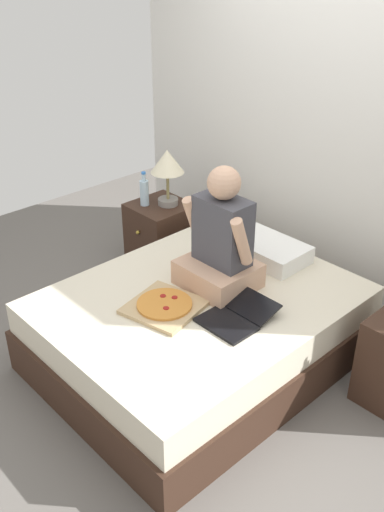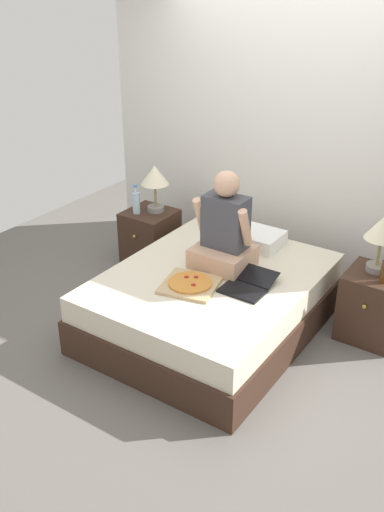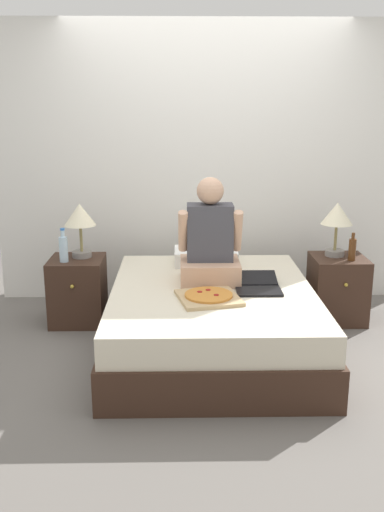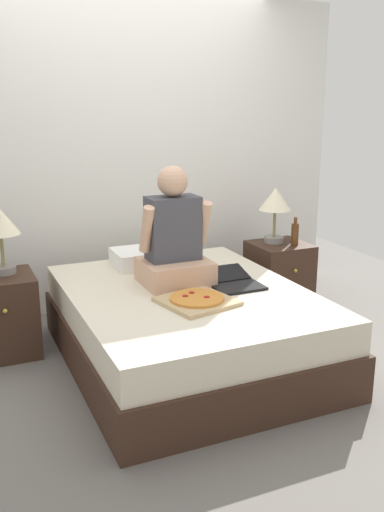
{
  "view_description": "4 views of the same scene",
  "coord_description": "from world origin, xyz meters",
  "views": [
    {
      "loc": [
        2.1,
        -2.03,
        2.42
      ],
      "look_at": [
        -0.07,
        -0.0,
        0.74
      ],
      "focal_mm": 40.0,
      "sensor_mm": 36.0,
      "label": 1
    },
    {
      "loc": [
        2.04,
        -3.3,
        2.63
      ],
      "look_at": [
        -0.1,
        -0.13,
        0.68
      ],
      "focal_mm": 40.0,
      "sensor_mm": 36.0,
      "label": 2
    },
    {
      "loc": [
        -0.23,
        -3.93,
        1.79
      ],
      "look_at": [
        -0.15,
        0.01,
        0.73
      ],
      "focal_mm": 40.0,
      "sensor_mm": 36.0,
      "label": 3
    },
    {
      "loc": [
        -1.38,
        -3.2,
        1.68
      ],
      "look_at": [
        0.04,
        0.01,
        0.71
      ],
      "focal_mm": 40.0,
      "sensor_mm": 36.0,
      "label": 4
    }
  ],
  "objects": [
    {
      "name": "pizza_box",
      "position": [
        -0.04,
        -0.25,
        0.51
      ],
      "size": [
        0.48,
        0.48,
        0.05
      ],
      "color": "tan",
      "rests_on": "bed"
    },
    {
      "name": "nightstand_right",
      "position": [
        1.09,
        0.61,
        0.28
      ],
      "size": [
        0.44,
        0.47,
        0.55
      ],
      "color": "#382319",
      "rests_on": "ground"
    },
    {
      "name": "bed",
      "position": [
        0.0,
        0.0,
        0.24
      ],
      "size": [
        1.5,
        1.89,
        0.49
      ],
      "color": "#382319",
      "rests_on": "ground"
    },
    {
      "name": "person_seated",
      "position": [
        -0.01,
        0.18,
        0.78
      ],
      "size": [
        0.47,
        0.4,
        0.78
      ],
      "color": "tan",
      "rests_on": "bed"
    },
    {
      "name": "wall_back",
      "position": [
        0.0,
        1.3,
        1.25
      ],
      "size": [
        3.82,
        0.12,
        2.5
      ],
      "primitive_type": "cube",
      "color": "silver",
      "rests_on": "ground"
    },
    {
      "name": "pillow",
      "position": [
        -0.02,
        0.66,
        0.55
      ],
      "size": [
        0.52,
        0.34,
        0.12
      ],
      "primitive_type": "cube",
      "color": "white",
      "rests_on": "bed"
    },
    {
      "name": "lamp_on_left_nightstand",
      "position": [
        -1.05,
        0.66,
        0.88
      ],
      "size": [
        0.26,
        0.26,
        0.45
      ],
      "color": "gray",
      "rests_on": "nightstand_left"
    },
    {
      "name": "nightstand_left",
      "position": [
        -1.09,
        0.61,
        0.28
      ],
      "size": [
        0.44,
        0.47,
        0.55
      ],
      "color": "#382319",
      "rests_on": "ground"
    },
    {
      "name": "laptop",
      "position": [
        0.32,
        -0.03,
        0.51
      ],
      "size": [
        0.32,
        0.41,
        0.07
      ],
      "color": "black",
      "rests_on": "bed"
    },
    {
      "name": "beer_bottle",
      "position": [
        1.16,
        0.51,
        0.65
      ],
      "size": [
        0.06,
        0.06,
        0.23
      ],
      "color": "#512D14",
      "rests_on": "nightstand_right"
    },
    {
      "name": "lamp_on_right_nightstand",
      "position": [
        1.06,
        0.66,
        0.88
      ],
      "size": [
        0.26,
        0.26,
        0.45
      ],
      "color": "gray",
      "rests_on": "nightstand_right"
    },
    {
      "name": "ground_plane",
      "position": [
        0.0,
        0.0,
        0.0
      ],
      "size": [
        5.82,
        5.82,
        0.0
      ],
      "primitive_type": "plane",
      "color": "#66605B"
    }
  ]
}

